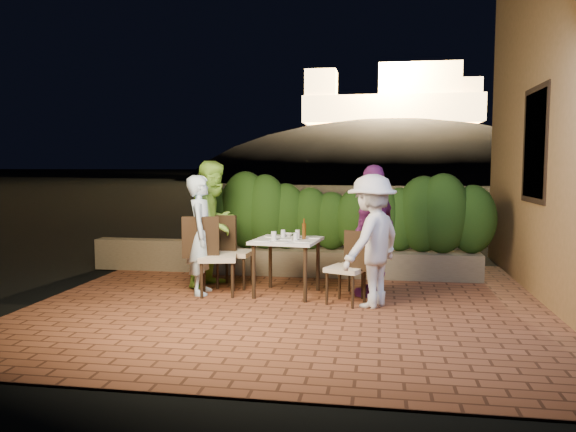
% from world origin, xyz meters
% --- Properties ---
extents(ground, '(400.00, 400.00, 0.00)m').
position_xyz_m(ground, '(0.00, 0.00, -0.02)').
color(ground, black).
rests_on(ground, ground).
extents(terrace_floor, '(7.00, 6.00, 0.15)m').
position_xyz_m(terrace_floor, '(0.00, 0.50, -0.07)').
color(terrace_floor, brown).
rests_on(terrace_floor, ground).
extents(window_pane, '(0.08, 1.00, 1.40)m').
position_xyz_m(window_pane, '(2.82, 1.50, 2.00)').
color(window_pane, black).
rests_on(window_pane, building_wall).
extents(window_frame, '(0.06, 1.15, 1.55)m').
position_xyz_m(window_frame, '(2.81, 1.50, 2.00)').
color(window_frame, black).
rests_on(window_frame, building_wall).
extents(planter, '(4.20, 0.55, 0.40)m').
position_xyz_m(planter, '(0.20, 2.30, 0.20)').
color(planter, brown).
rests_on(planter, ground).
extents(hedge, '(4.00, 0.70, 1.10)m').
position_xyz_m(hedge, '(0.20, 2.30, 0.95)').
color(hedge, '#1C3A0F').
rests_on(hedge, planter).
extents(parapet, '(2.20, 0.30, 0.50)m').
position_xyz_m(parapet, '(-2.80, 2.30, 0.25)').
color(parapet, brown).
rests_on(parapet, ground).
extents(hill, '(52.00, 40.00, 22.00)m').
position_xyz_m(hill, '(2.00, 60.00, -4.00)').
color(hill, black).
rests_on(hill, ground).
extents(fortress, '(26.00, 8.00, 8.00)m').
position_xyz_m(fortress, '(2.00, 60.00, 10.50)').
color(fortress, '#FFCC7A').
rests_on(fortress, hill).
extents(dining_table, '(0.94, 0.94, 0.75)m').
position_xyz_m(dining_table, '(-0.45, 0.87, 0.38)').
color(dining_table, white).
rests_on(dining_table, ground).
extents(plate_nw, '(0.24, 0.24, 0.01)m').
position_xyz_m(plate_nw, '(-0.75, 0.66, 0.76)').
color(plate_nw, white).
rests_on(plate_nw, dining_table).
extents(plate_sw, '(0.23, 0.23, 0.01)m').
position_xyz_m(plate_sw, '(-0.69, 1.09, 0.76)').
color(plate_sw, white).
rests_on(plate_sw, dining_table).
extents(plate_ne, '(0.21, 0.21, 0.01)m').
position_xyz_m(plate_ne, '(-0.22, 0.63, 0.76)').
color(plate_ne, white).
rests_on(plate_ne, dining_table).
extents(plate_se, '(0.24, 0.24, 0.01)m').
position_xyz_m(plate_se, '(-0.11, 1.06, 0.76)').
color(plate_se, white).
rests_on(plate_se, dining_table).
extents(plate_centre, '(0.23, 0.23, 0.01)m').
position_xyz_m(plate_centre, '(-0.46, 0.85, 0.76)').
color(plate_centre, white).
rests_on(plate_centre, dining_table).
extents(plate_front, '(0.22, 0.22, 0.01)m').
position_xyz_m(plate_front, '(-0.48, 0.58, 0.76)').
color(plate_front, white).
rests_on(plate_front, dining_table).
extents(glass_nw, '(0.07, 0.07, 0.12)m').
position_xyz_m(glass_nw, '(-0.59, 0.70, 0.81)').
color(glass_nw, silver).
rests_on(glass_nw, dining_table).
extents(glass_sw, '(0.06, 0.06, 0.10)m').
position_xyz_m(glass_sw, '(-0.53, 1.06, 0.80)').
color(glass_sw, silver).
rests_on(glass_sw, dining_table).
extents(glass_ne, '(0.06, 0.06, 0.10)m').
position_xyz_m(glass_ne, '(-0.32, 0.78, 0.80)').
color(glass_ne, silver).
rests_on(glass_ne, dining_table).
extents(glass_se, '(0.07, 0.07, 0.11)m').
position_xyz_m(glass_se, '(-0.32, 0.98, 0.81)').
color(glass_se, silver).
rests_on(glass_se, dining_table).
extents(beer_bottle, '(0.05, 0.05, 0.28)m').
position_xyz_m(beer_bottle, '(-0.22, 0.90, 0.89)').
color(beer_bottle, '#4D2B0C').
rests_on(beer_bottle, dining_table).
extents(bowl, '(0.19, 0.19, 0.04)m').
position_xyz_m(bowl, '(-0.50, 1.18, 0.77)').
color(bowl, white).
rests_on(bowl, dining_table).
extents(chair_left_front, '(0.59, 0.59, 1.05)m').
position_xyz_m(chair_left_front, '(-1.36, 0.71, 0.53)').
color(chair_left_front, black).
rests_on(chair_left_front, ground).
extents(chair_left_back, '(0.51, 0.51, 1.02)m').
position_xyz_m(chair_left_back, '(-1.26, 1.23, 0.51)').
color(chair_left_back, black).
rests_on(chair_left_back, ground).
extents(chair_right_front, '(0.56, 0.56, 0.93)m').
position_xyz_m(chair_right_front, '(0.36, 0.49, 0.46)').
color(chair_right_front, black).
rests_on(chair_right_front, ground).
extents(chair_right_back, '(0.50, 0.50, 0.84)m').
position_xyz_m(chair_right_back, '(0.46, 0.99, 0.42)').
color(chair_right_back, black).
rests_on(chair_right_back, ground).
extents(diner_blue, '(0.46, 0.63, 1.60)m').
position_xyz_m(diner_blue, '(-1.59, 0.75, 0.80)').
color(diner_blue, '#BCE0F2').
rests_on(diner_blue, ground).
extents(diner_green, '(0.92, 1.04, 1.79)m').
position_xyz_m(diner_green, '(-1.57, 1.25, 0.90)').
color(diner_green, '#94D843').
rests_on(diner_green, ground).
extents(diner_white, '(1.05, 1.21, 1.62)m').
position_xyz_m(diner_white, '(0.68, 0.42, 0.81)').
color(diner_white, silver).
rests_on(diner_white, ground).
extents(diner_purple, '(0.81, 1.10, 1.74)m').
position_xyz_m(diner_purple, '(0.70, 1.00, 0.87)').
color(diner_purple, '#682263').
rests_on(diner_purple, ground).
extents(parapet_lamp, '(0.10, 0.10, 0.14)m').
position_xyz_m(parapet_lamp, '(-2.18, 2.30, 0.57)').
color(parapet_lamp, orange).
rests_on(parapet_lamp, parapet).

